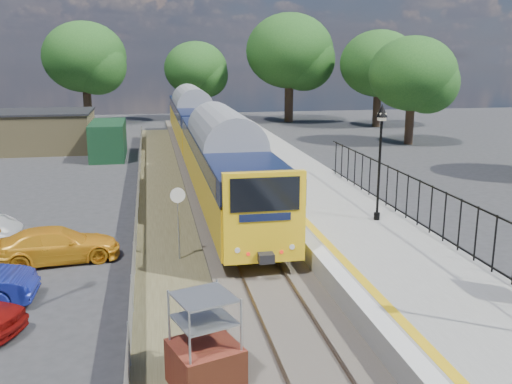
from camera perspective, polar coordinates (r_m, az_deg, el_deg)
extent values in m
plane|color=#2D2D30|center=(16.76, 2.57, -12.36)|extent=(120.00, 120.00, 0.00)
cube|color=#473F38|center=(25.94, -2.45, -2.64)|extent=(3.40, 80.00, 0.20)
cube|color=#4C472D|center=(23.82, -8.69, -4.45)|extent=(2.60, 70.00, 0.06)
cube|color=brown|center=(25.82, -4.03, -2.47)|extent=(0.07, 80.00, 0.14)
cube|color=brown|center=(26.01, -0.88, -2.31)|extent=(0.07, 80.00, 0.14)
cube|color=gray|center=(24.91, 7.83, -2.61)|extent=(5.00, 70.00, 0.90)
cube|color=silver|center=(24.18, 2.79, -1.87)|extent=(0.50, 70.00, 0.01)
cube|color=yellow|center=(24.30, 3.94, -1.81)|extent=(0.30, 70.00, 0.01)
cylinder|color=black|center=(23.32, 11.99, -2.37)|extent=(0.24, 0.24, 0.30)
cylinder|color=black|center=(22.90, 12.21, 2.09)|extent=(0.10, 0.10, 3.70)
cube|color=black|center=(22.60, 12.46, 6.94)|extent=(0.08, 0.08, 0.30)
cube|color=beige|center=(22.58, 12.48, 7.37)|extent=(0.26, 0.26, 0.30)
cone|color=black|center=(22.56, 12.51, 7.95)|extent=(0.44, 0.44, 0.50)
cube|color=black|center=(20.43, 19.18, -0.44)|extent=(0.05, 26.00, 0.05)
cube|color=#978555|center=(47.79, -20.88, 5.64)|extent=(8.00, 6.00, 3.00)
cube|color=black|center=(47.63, -21.04, 7.48)|extent=(8.20, 6.20, 0.15)
cube|color=#153C1E|center=(43.20, -14.55, 5.07)|extent=(2.40, 6.00, 2.60)
cylinder|color=#332319|center=(65.22, -16.47, 8.22)|extent=(0.88, 0.88, 3.85)
ellipsoid|color=#1D4E1A|center=(65.00, -16.79, 12.80)|extent=(8.80, 8.80, 7.48)
cylinder|color=#332319|center=(67.14, -5.95, 8.53)|extent=(0.72, 0.72, 3.15)
ellipsoid|color=#1D4E1A|center=(66.91, -6.04, 12.18)|extent=(7.20, 7.20, 6.12)
cylinder|color=#332319|center=(64.77, 3.30, 8.87)|extent=(0.96, 0.96, 4.20)
ellipsoid|color=#1D4E1A|center=(64.56, 3.37, 13.91)|extent=(9.60, 9.60, 8.16)
cylinder|color=#332319|center=(61.60, 11.97, 8.03)|extent=(0.80, 0.80, 3.50)
ellipsoid|color=#1D4E1A|center=(61.36, 12.19, 12.45)|extent=(8.00, 8.00, 6.80)
cylinder|color=#332319|center=(49.91, 15.08, 6.44)|extent=(0.72, 0.72, 3.15)
ellipsoid|color=#1D4E1A|center=(49.60, 15.38, 11.35)|extent=(7.20, 7.20, 6.12)
cube|color=yellow|center=(28.09, -3.25, 1.94)|extent=(2.80, 20.00, 1.90)
cube|color=#0F1739|center=(27.86, -3.28, 4.56)|extent=(2.82, 20.00, 0.90)
cube|color=black|center=(27.86, -3.28, 4.56)|extent=(2.82, 18.00, 0.70)
cube|color=black|center=(28.35, -3.22, -0.40)|extent=(2.00, 18.00, 0.45)
cube|color=yellow|center=(48.35, -6.44, 6.74)|extent=(2.80, 20.00, 1.90)
cube|color=#0F1739|center=(48.22, -6.48, 8.28)|extent=(2.82, 20.00, 0.90)
cube|color=black|center=(48.22, -6.48, 8.28)|extent=(2.82, 18.00, 0.70)
cube|color=black|center=(48.50, -6.40, 5.36)|extent=(2.00, 18.00, 0.45)
cube|color=black|center=(17.96, 0.93, -0.25)|extent=(2.24, 0.04, 1.10)
cube|color=brown|center=(13.34, -5.08, -17.02)|extent=(1.79, 1.79, 1.09)
cylinder|color=#999EA3|center=(20.82, -7.74, -3.59)|extent=(0.06, 0.06, 2.46)
cylinder|color=silver|center=(20.45, -7.84, -0.33)|extent=(0.55, 0.10, 0.55)
imported|color=orange|center=(21.91, -19.25, -5.01)|extent=(4.59, 2.39, 1.27)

